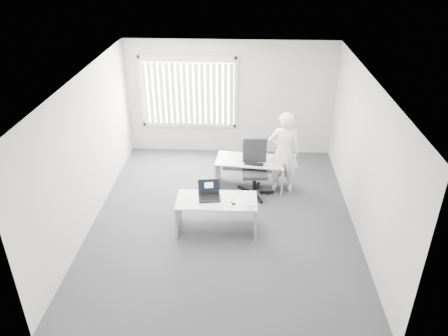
# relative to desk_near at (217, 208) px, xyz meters

# --- Properties ---
(ground) EXTENTS (6.00, 6.00, 0.00)m
(ground) POSITION_rel_desk_near_xyz_m (0.10, 0.39, -0.48)
(ground) COLOR #4E4E56
(ground) RESTS_ON ground
(wall_back) EXTENTS (5.00, 0.02, 2.80)m
(wall_back) POSITION_rel_desk_near_xyz_m (0.10, 3.39, 0.92)
(wall_back) COLOR beige
(wall_back) RESTS_ON ground
(wall_front) EXTENTS (5.00, 0.02, 2.80)m
(wall_front) POSITION_rel_desk_near_xyz_m (0.10, -2.61, 0.92)
(wall_front) COLOR beige
(wall_front) RESTS_ON ground
(wall_left) EXTENTS (0.02, 6.00, 2.80)m
(wall_left) POSITION_rel_desk_near_xyz_m (-2.40, 0.39, 0.92)
(wall_left) COLOR beige
(wall_left) RESTS_ON ground
(wall_right) EXTENTS (0.02, 6.00, 2.80)m
(wall_right) POSITION_rel_desk_near_xyz_m (2.60, 0.39, 0.92)
(wall_right) COLOR beige
(wall_right) RESTS_ON ground
(ceiling) EXTENTS (5.00, 6.00, 0.02)m
(ceiling) POSITION_rel_desk_near_xyz_m (0.10, 0.39, 2.32)
(ceiling) COLOR white
(ceiling) RESTS_ON wall_back
(window) EXTENTS (2.32, 0.06, 1.76)m
(window) POSITION_rel_desk_near_xyz_m (-0.90, 3.35, 1.07)
(window) COLOR silver
(window) RESTS_ON wall_back
(blinds) EXTENTS (2.20, 0.10, 1.50)m
(blinds) POSITION_rel_desk_near_xyz_m (-0.90, 3.29, 1.04)
(blinds) COLOR white
(blinds) RESTS_ON wall_back
(desk_near) EXTENTS (1.47, 0.70, 0.67)m
(desk_near) POSITION_rel_desk_near_xyz_m (0.00, 0.00, 0.00)
(desk_near) COLOR silver
(desk_near) RESTS_ON ground
(desk_far) EXTENTS (1.51, 0.82, 0.66)m
(desk_far) POSITION_rel_desk_near_xyz_m (0.61, 1.62, -0.00)
(desk_far) COLOR silver
(desk_far) RESTS_ON ground
(office_chair) EXTENTS (0.71, 0.71, 1.19)m
(office_chair) POSITION_rel_desk_near_xyz_m (0.71, 1.36, -0.11)
(office_chair) COLOR black
(office_chair) RESTS_ON ground
(person) EXTENTS (0.66, 0.44, 1.79)m
(person) POSITION_rel_desk_near_xyz_m (1.30, 1.53, 0.42)
(person) COLOR white
(person) RESTS_ON ground
(laptop) EXTENTS (0.44, 0.40, 0.31)m
(laptop) POSITION_rel_desk_near_xyz_m (-0.13, 0.02, 0.34)
(laptop) COLOR black
(laptop) RESTS_ON desk_near
(paper_sheet) EXTENTS (0.34, 0.30, 0.00)m
(paper_sheet) POSITION_rel_desk_near_xyz_m (0.36, -0.04, 0.19)
(paper_sheet) COLOR white
(paper_sheet) RESTS_ON desk_near
(mouse) EXTENTS (0.09, 0.11, 0.04)m
(mouse) POSITION_rel_desk_near_xyz_m (0.30, -0.11, 0.21)
(mouse) COLOR #B4B4B6
(mouse) RESTS_ON paper_sheet
(booklet) EXTENTS (0.17, 0.22, 0.01)m
(booklet) POSITION_rel_desk_near_xyz_m (0.61, -0.26, 0.19)
(booklet) COLOR silver
(booklet) RESTS_ON desk_near
(keyboard) EXTENTS (0.41, 0.19, 0.02)m
(keyboard) POSITION_rel_desk_near_xyz_m (0.69, 1.41, 0.19)
(keyboard) COLOR black
(keyboard) RESTS_ON desk_far
(monitor) EXTENTS (0.40, 0.13, 0.39)m
(monitor) POSITION_rel_desk_near_xyz_m (0.69, 1.87, 0.38)
(monitor) COLOR black
(monitor) RESTS_ON desk_far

